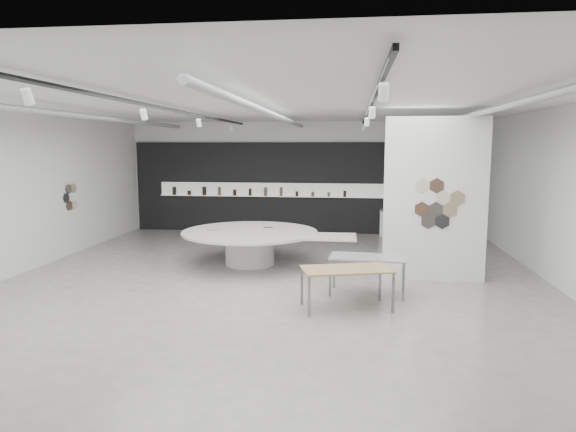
# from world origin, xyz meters

# --- Properties ---
(room) EXTENTS (12.02, 14.02, 3.82)m
(room) POSITION_xyz_m (-0.09, -0.00, 2.07)
(room) COLOR #98958F
(room) RESTS_ON ground
(back_wall_display) EXTENTS (11.80, 0.27, 3.10)m
(back_wall_display) POSITION_xyz_m (-0.08, 6.93, 1.54)
(back_wall_display) COLOR black
(back_wall_display) RESTS_ON ground
(partition_column) EXTENTS (2.20, 0.38, 3.60)m
(partition_column) POSITION_xyz_m (3.50, 1.00, 1.80)
(partition_column) COLOR white
(partition_column) RESTS_ON ground
(display_island) EXTENTS (4.37, 3.43, 0.87)m
(display_island) POSITION_xyz_m (-0.77, 1.88, 0.56)
(display_island) COLOR white
(display_island) RESTS_ON ground
(sample_table_wood) EXTENTS (1.77, 1.21, 0.75)m
(sample_table_wood) POSITION_xyz_m (1.61, -1.37, 0.70)
(sample_table_wood) COLOR #9C8550
(sample_table_wood) RESTS_ON ground
(sample_table_stone) EXTENTS (1.56, 0.88, 0.77)m
(sample_table_stone) POSITION_xyz_m (2.02, -0.38, 0.71)
(sample_table_stone) COLOR gray
(sample_table_stone) RESTS_ON ground
(kitchen_counter) EXTENTS (1.58, 0.75, 1.20)m
(kitchen_counter) POSITION_xyz_m (3.38, 6.53, 0.43)
(kitchen_counter) COLOR white
(kitchen_counter) RESTS_ON ground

